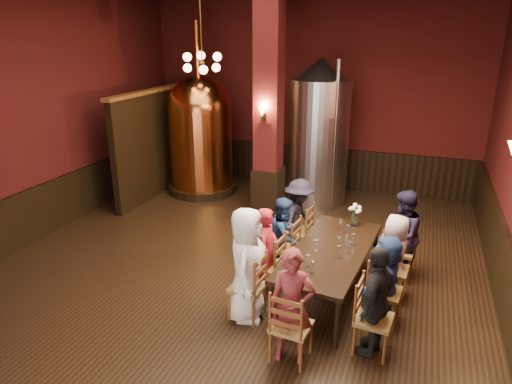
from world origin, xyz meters
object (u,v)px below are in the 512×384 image
(dining_table, at_px, (330,253))
(person_2, at_px, (284,236))
(person_0, at_px, (247,265))
(steel_vessel, at_px, (319,133))
(rose_vase, at_px, (355,211))
(person_1, at_px, (267,252))
(copper_kettle, at_px, (201,133))

(dining_table, bearing_deg, person_2, 158.78)
(person_0, distance_m, steel_vessel, 4.80)
(rose_vase, bearing_deg, dining_table, -100.50)
(person_2, bearing_deg, steel_vessel, 2.55)
(steel_vessel, bearing_deg, person_1, -87.03)
(dining_table, xyz_separation_m, person_2, (-0.82, 0.40, -0.04))
(person_1, distance_m, person_2, 0.66)
(dining_table, xyz_separation_m, person_1, (-0.88, -0.26, -0.01))
(copper_kettle, bearing_deg, rose_vase, -32.63)
(dining_table, distance_m, steel_vessel, 4.06)
(person_0, xyz_separation_m, copper_kettle, (-2.93, 4.50, 0.64))
(steel_vessel, height_order, rose_vase, steel_vessel)
(person_0, bearing_deg, steel_vessel, -6.76)
(person_1, bearing_deg, person_0, 173.90)
(dining_table, xyz_separation_m, copper_kettle, (-3.87, 3.58, 0.75))
(dining_table, relative_size, copper_kettle, 0.63)
(dining_table, relative_size, person_0, 1.55)
(dining_table, height_order, steel_vessel, steel_vessel)
(copper_kettle, xyz_separation_m, steel_vessel, (2.78, 0.23, 0.16))
(dining_table, height_order, person_2, person_2)
(person_0, distance_m, rose_vase, 2.22)
(person_2, bearing_deg, copper_kettle, 41.86)
(person_1, xyz_separation_m, rose_vase, (1.06, 1.24, 0.31))
(person_0, relative_size, steel_vessel, 0.50)
(person_2, height_order, copper_kettle, copper_kettle)
(person_1, bearing_deg, person_2, -6.10)
(dining_table, xyz_separation_m, steel_vessel, (-1.09, 3.81, 0.91))
(rose_vase, bearing_deg, person_0, -120.26)
(person_1, distance_m, steel_vessel, 4.17)
(dining_table, bearing_deg, person_0, -130.36)
(copper_kettle, height_order, steel_vessel, copper_kettle)
(person_2, height_order, steel_vessel, steel_vessel)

